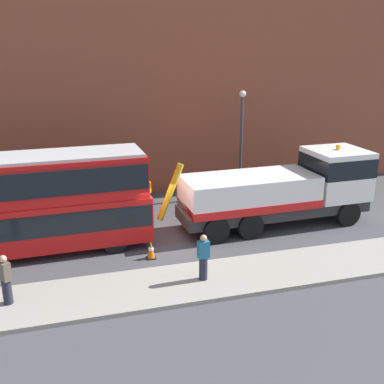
% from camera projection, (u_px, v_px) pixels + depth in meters
% --- Properties ---
extents(ground_plane, '(120.00, 120.00, 0.00)m').
position_uv_depth(ground_plane, '(166.00, 239.00, 20.47)').
color(ground_plane, '#424247').
extents(near_kerb, '(60.00, 2.80, 0.15)m').
position_uv_depth(near_kerb, '(192.00, 282.00, 16.60)').
color(near_kerb, gray).
rests_on(near_kerb, ground_plane).
extents(building_facade, '(60.00, 1.50, 16.00)m').
position_uv_depth(building_facade, '(133.00, 46.00, 24.38)').
color(building_facade, brown).
rests_on(building_facade, ground_plane).
extents(recovery_tow_truck, '(10.18, 2.89, 3.67)m').
position_uv_depth(recovery_tow_truck, '(284.00, 189.00, 21.61)').
color(recovery_tow_truck, '#2D2D2D').
rests_on(recovery_tow_truck, ground_plane).
extents(double_decker_bus, '(11.10, 2.86, 4.06)m').
position_uv_depth(double_decker_bus, '(10.00, 202.00, 18.30)').
color(double_decker_bus, red).
rests_on(double_decker_bus, ground_plane).
extents(pedestrian_onlooker, '(0.44, 0.48, 1.71)m').
position_uv_depth(pedestrian_onlooker, '(6.00, 280.00, 14.87)').
color(pedestrian_onlooker, '#232333').
rests_on(pedestrian_onlooker, near_kerb).
extents(pedestrian_bystander, '(0.42, 0.33, 1.71)m').
position_uv_depth(pedestrian_bystander, '(203.00, 258.00, 16.42)').
color(pedestrian_bystander, '#232333').
rests_on(pedestrian_bystander, near_kerb).
extents(traffic_cone_near_bus, '(0.36, 0.36, 0.72)m').
position_uv_depth(traffic_cone_near_bus, '(151.00, 250.00, 18.52)').
color(traffic_cone_near_bus, orange).
rests_on(traffic_cone_near_bus, ground_plane).
extents(street_lamp, '(0.36, 0.36, 5.83)m').
position_uv_depth(street_lamp, '(241.00, 135.00, 25.20)').
color(street_lamp, '#38383D').
rests_on(street_lamp, ground_plane).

